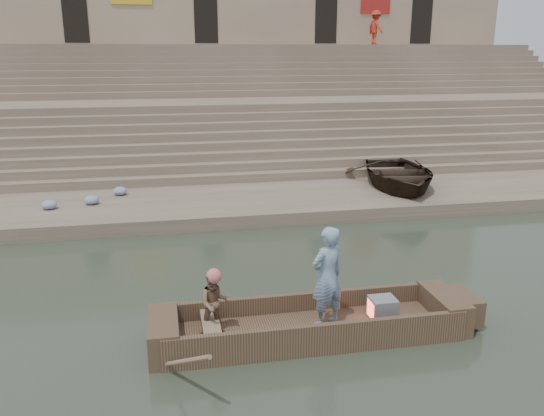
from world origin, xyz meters
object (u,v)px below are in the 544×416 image
object	(u,v)px
television	(382,309)
beached_rowboat	(398,173)
pedestrian	(376,28)
main_rowboat	(310,331)
rowing_man	(215,303)
standing_man	(327,277)

from	to	relation	value
television	beached_rowboat	world-z (taller)	beached_rowboat
pedestrian	beached_rowboat	bearing A→B (deg)	150.61
main_rowboat	pedestrian	world-z (taller)	pedestrian
rowing_man	standing_man	bearing A→B (deg)	-7.37
rowing_man	television	size ratio (longest dim) A/B	2.41
pedestrian	standing_man	bearing A→B (deg)	145.39
rowing_man	television	bearing A→B (deg)	-6.05
rowing_man	pedestrian	distance (m)	26.09
television	pedestrian	world-z (taller)	pedestrian
beached_rowboat	standing_man	bearing A→B (deg)	-111.77
television	pedestrian	bearing A→B (deg)	69.50
rowing_man	main_rowboat	bearing A→B (deg)	-7.14
standing_man	rowing_man	distance (m)	1.98
beached_rowboat	television	bearing A→B (deg)	-106.40
standing_man	pedestrian	bearing A→B (deg)	-135.00
main_rowboat	pedestrian	bearing A→B (deg)	66.63
rowing_man	pedestrian	bearing A→B (deg)	58.44
standing_man	rowing_man	bearing A→B (deg)	-24.92
pedestrian	main_rowboat	bearing A→B (deg)	144.78
main_rowboat	rowing_man	size ratio (longest dim) A/B	4.51
standing_man	television	bearing A→B (deg)	158.84
rowing_man	beached_rowboat	size ratio (longest dim) A/B	0.24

